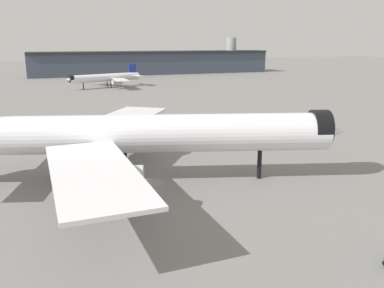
{
  "coord_description": "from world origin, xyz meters",
  "views": [
    {
      "loc": [
        -13.78,
        -60.14,
        22.23
      ],
      "look_at": [
        7.11,
        -0.9,
        6.1
      ],
      "focal_mm": 37.49,
      "sensor_mm": 36.0,
      "label": 1
    }
  ],
  "objects": [
    {
      "name": "ground",
      "position": [
        0.0,
        0.0,
        0.0
      ],
      "size": [
        900.0,
        900.0,
        0.0
      ],
      "primitive_type": "plane",
      "color": "slate"
    },
    {
      "name": "airliner_near_gate",
      "position": [
        -1.29,
        1.46,
        7.78
      ],
      "size": [
        67.02,
        60.02,
        17.68
      ],
      "rotation": [
        0.0,
        0.0,
        -0.27
      ],
      "color": "white",
      "rests_on": "ground"
    },
    {
      "name": "airliner_far_taxiway",
      "position": [
        12.44,
        141.81,
        4.8
      ],
      "size": [
        40.02,
        35.75,
        10.89
      ],
      "rotation": [
        0.0,
        0.0,
        3.48
      ],
      "color": "white",
      "rests_on": "ground"
    },
    {
      "name": "terminal_building",
      "position": [
        57.27,
        217.24,
        8.0
      ],
      "size": [
        165.83,
        23.92,
        24.9
      ],
      "rotation": [
        0.0,
        0.0,
        0.01
      ],
      "color": "#3D4756",
      "rests_on": "ground"
    },
    {
      "name": "baggage_cart_trailing",
      "position": [
        34.11,
        20.83,
        0.98
      ],
      "size": [
        2.87,
        2.76,
        1.82
      ],
      "rotation": [
        0.0,
        0.0,
        3.74
      ],
      "color": "black",
      "rests_on": "ground"
    }
  ]
}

